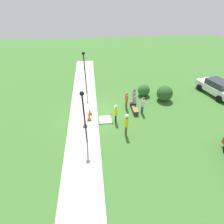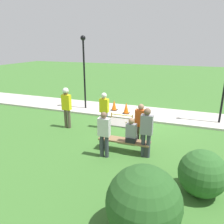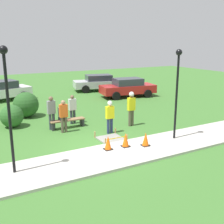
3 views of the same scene
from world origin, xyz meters
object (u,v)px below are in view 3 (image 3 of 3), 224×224
object	(u,v)px
traffic_cone_sidewalk_edge	(146,139)
parked_car_silver	(99,82)
traffic_cone_far_patch	(126,140)
person_seated_on_bench	(62,114)
worker_assistant	(110,114)
bystander_in_gray_shirt	(72,108)
traffic_cone_near_patch	(108,143)
bystander_in_white_shirt	(51,111)
worker_supervisor	(131,105)
park_bench	(67,122)
lamppost_far	(7,94)
parked_car_red	(128,87)
parked_car_white	(2,90)
bystander_in_orange_shirt	(64,114)
lamppost_near	(177,82)

from	to	relation	value
traffic_cone_sidewalk_edge	parked_car_silver	world-z (taller)	parked_car_silver
traffic_cone_far_patch	person_seated_on_bench	world-z (taller)	person_seated_on_bench
worker_assistant	bystander_in_gray_shirt	xyz separation A→B (m)	(-1.01, 2.49, -0.07)
traffic_cone_near_patch	bystander_in_white_shirt	world-z (taller)	bystander_in_white_shirt
worker_supervisor	bystander_in_white_shirt	size ratio (longest dim) A/B	1.07
park_bench	person_seated_on_bench	distance (m)	0.55
lamppost_far	parked_car_red	bearing A→B (deg)	42.35
traffic_cone_near_patch	traffic_cone_sidewalk_edge	xyz separation A→B (m)	(1.63, -0.40, 0.00)
traffic_cone_near_patch	person_seated_on_bench	xyz separation A→B (m)	(-0.59, 4.04, 0.42)
traffic_cone_sidewalk_edge	parked_car_white	xyz separation A→B (m)	(-3.89, 13.52, 0.40)
parked_car_red	bystander_in_white_shirt	bearing A→B (deg)	-137.41
traffic_cone_near_patch	bystander_in_orange_shirt	bearing A→B (deg)	102.50
parked_car_red	worker_assistant	bearing A→B (deg)	-119.13
person_seated_on_bench	worker_supervisor	size ratio (longest dim) A/B	0.47
park_bench	bystander_in_white_shirt	bearing A→B (deg)	171.36
person_seated_on_bench	parked_car_red	world-z (taller)	parked_car_red
traffic_cone_near_patch	parked_car_red	xyz separation A→B (m)	(7.04, 9.65, 0.40)
traffic_cone_near_patch	parked_car_silver	distance (m)	14.85
bystander_in_orange_shirt	parked_car_red	xyz separation A→B (m)	(7.78, 6.31, -0.15)
traffic_cone_near_patch	lamppost_far	distance (m)	4.58
worker_supervisor	traffic_cone_far_patch	bearing A→B (deg)	-126.79
traffic_cone_far_patch	worker_assistant	xyz separation A→B (m)	(0.41, 2.16, 0.59)
park_bench	worker_supervisor	bearing A→B (deg)	-22.98
bystander_in_white_shirt	parked_car_silver	world-z (taller)	bystander_in_white_shirt
traffic_cone_sidewalk_edge	worker_assistant	world-z (taller)	worker_assistant
lamppost_far	parked_car_silver	size ratio (longest dim) A/B	0.89
park_bench	bystander_in_gray_shirt	distance (m)	1.00
person_seated_on_bench	traffic_cone_far_patch	bearing A→B (deg)	-71.16
traffic_cone_near_patch	park_bench	xyz separation A→B (m)	(-0.32, 3.99, -0.06)
park_bench	parked_car_red	world-z (taller)	parked_car_red
bystander_in_gray_shirt	parked_car_white	world-z (taller)	bystander_in_gray_shirt
bystander_in_gray_shirt	parked_car_white	bearing A→B (deg)	106.19
worker_assistant	parked_car_red	bearing A→B (deg)	52.46
traffic_cone_far_patch	traffic_cone_sidewalk_edge	world-z (taller)	traffic_cone_far_patch
person_seated_on_bench	worker_assistant	bearing A→B (deg)	-47.02
traffic_cone_far_patch	worker_assistant	world-z (taller)	worker_assistant
bystander_in_white_shirt	parked_car_white	bearing A→B (deg)	97.17
lamppost_near	worker_assistant	bearing A→B (deg)	132.51
traffic_cone_near_patch	person_seated_on_bench	bearing A→B (deg)	98.26
traffic_cone_far_patch	bystander_in_orange_shirt	size ratio (longest dim) A/B	0.36
park_bench	bystander_in_white_shirt	xyz separation A→B (m)	(-0.80, 0.12, 0.67)
traffic_cone_far_patch	bystander_in_orange_shirt	xyz separation A→B (m)	(-1.56, 3.41, 0.54)
traffic_cone_sidewalk_edge	bystander_in_orange_shirt	xyz separation A→B (m)	(-2.37, 3.74, 0.55)
traffic_cone_sidewalk_edge	lamppost_far	world-z (taller)	lamppost_far
bystander_in_orange_shirt	bystander_in_white_shirt	bearing A→B (deg)	116.36
person_seated_on_bench	lamppost_far	world-z (taller)	lamppost_far
bystander_in_gray_shirt	lamppost_far	distance (m)	6.62
park_bench	lamppost_near	xyz separation A→B (m)	(3.70, -4.25, 2.43)
bystander_in_orange_shirt	lamppost_near	world-z (taller)	lamppost_near
bystander_in_gray_shirt	bystander_in_white_shirt	bearing A→B (deg)	-160.50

